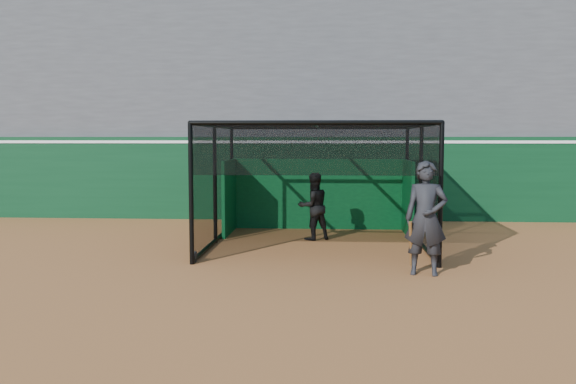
{
  "coord_description": "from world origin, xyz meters",
  "views": [
    {
      "loc": [
        0.89,
        -9.88,
        2.44
      ],
      "look_at": [
        0.1,
        2.0,
        1.4
      ],
      "focal_mm": 38.0,
      "sensor_mm": 36.0,
      "label": 1
    }
  ],
  "objects": [
    {
      "name": "grandstand",
      "position": [
        0.0,
        12.27,
        4.48
      ],
      "size": [
        50.0,
        7.85,
        8.95
      ],
      "color": "#4C4C4F",
      "rests_on": "ground"
    },
    {
      "name": "batting_cage",
      "position": [
        0.62,
        4.2,
        1.37
      ],
      "size": [
        4.85,
        5.09,
        2.75
      ],
      "color": "black",
      "rests_on": "ground"
    },
    {
      "name": "on_deck_player",
      "position": [
        2.64,
        1.07,
        1.02
      ],
      "size": [
        0.82,
        0.61,
        2.05
      ],
      "color": "black",
      "rests_on": "ground"
    },
    {
      "name": "outfield_wall",
      "position": [
        0.0,
        8.5,
        1.29
      ],
      "size": [
        50.0,
        0.5,
        2.5
      ],
      "color": "#093419",
      "rests_on": "ground"
    },
    {
      "name": "batter",
      "position": [
        0.53,
        4.75,
        0.81
      ],
      "size": [
        0.99,
        0.91,
        1.63
      ],
      "primitive_type": "imported",
      "rotation": [
        0.0,
        0.0,
        3.63
      ],
      "color": "black",
      "rests_on": "ground"
    },
    {
      "name": "ground",
      "position": [
        0.0,
        0.0,
        0.0
      ],
      "size": [
        120.0,
        120.0,
        0.0
      ],
      "primitive_type": "plane",
      "color": "#985A2C",
      "rests_on": "ground"
    }
  ]
}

